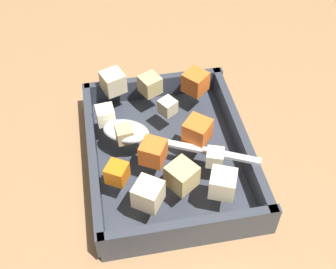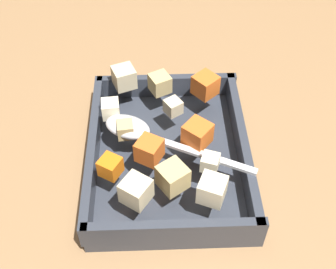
{
  "view_description": "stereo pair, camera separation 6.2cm",
  "coord_description": "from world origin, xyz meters",
  "views": [
    {
      "loc": [
        -0.42,
        0.08,
        0.52
      ],
      "look_at": [
        -0.01,
        0.0,
        0.06
      ],
      "focal_mm": 46.89,
      "sensor_mm": 36.0,
      "label": 1
    },
    {
      "loc": [
        -0.43,
        0.02,
        0.52
      ],
      "look_at": [
        -0.01,
        0.0,
        0.06
      ],
      "focal_mm": 46.89,
      "sensor_mm": 36.0,
      "label": 2
    }
  ],
  "objects": [
    {
      "name": "potato_chunk_heap_side",
      "position": [
        -0.11,
        0.05,
        0.07
      ],
      "size": [
        0.05,
        0.05,
        0.03
      ],
      "primitive_type": "cube",
      "rotation": [
        0.0,
        0.0,
        0.97
      ],
      "color": "beige",
      "rests_on": "baking_dish"
    },
    {
      "name": "potato_chunk_corner_se",
      "position": [
        -0.06,
        -0.05,
        0.06
      ],
      "size": [
        0.03,
        0.03,
        0.02
      ],
      "primitive_type": "cube",
      "rotation": [
        0.0,
        0.0,
        5.94
      ],
      "color": "beige",
      "rests_on": "baking_dish"
    },
    {
      "name": "serving_spoon",
      "position": [
        0.0,
        0.05,
        0.06
      ],
      "size": [
        0.12,
        0.22,
        0.02
      ],
      "rotation": [
        0.0,
        0.0,
        4.27
      ],
      "color": "silver",
      "rests_on": "baking_dish"
    },
    {
      "name": "potato_chunk_back_center",
      "position": [
        0.1,
        0.01,
        0.07
      ],
      "size": [
        0.04,
        0.04,
        0.03
      ],
      "primitive_type": "cube",
      "rotation": [
        0.0,
        0.0,
        2.03
      ],
      "color": "tan",
      "rests_on": "baking_dish"
    },
    {
      "name": "potato_chunk_front_center",
      "position": [
        0.0,
        0.06,
        0.06
      ],
      "size": [
        0.03,
        0.03,
        0.02
      ],
      "primitive_type": "cube",
      "rotation": [
        0.0,
        0.0,
        3.25
      ],
      "color": "tan",
      "rests_on": "baking_dish"
    },
    {
      "name": "potato_chunk_heap_top",
      "position": [
        0.04,
        0.09,
        0.07
      ],
      "size": [
        0.03,
        0.03,
        0.03
      ],
      "primitive_type": "cube",
      "rotation": [
        0.0,
        0.0,
        4.8
      ],
      "color": "beige",
      "rests_on": "baking_dish"
    },
    {
      "name": "potato_chunk_mid_left",
      "position": [
        0.04,
        -0.01,
        0.06
      ],
      "size": [
        0.03,
        0.03,
        0.02
      ],
      "primitive_type": "cube",
      "rotation": [
        0.0,
        0.0,
        5.28
      ],
      "color": "beige",
      "rests_on": "baking_dish"
    },
    {
      "name": "potato_chunk_corner_sw",
      "position": [
        -0.09,
        -0.0,
        0.07
      ],
      "size": [
        0.05,
        0.05,
        0.03
      ],
      "primitive_type": "cube",
      "rotation": [
        0.0,
        0.0,
        3.74
      ],
      "color": "tan",
      "rests_on": "baking_dish"
    },
    {
      "name": "carrot_chunk_mid_right",
      "position": [
        -0.02,
        -0.04,
        0.07
      ],
      "size": [
        0.05,
        0.05,
        0.03
      ],
      "primitive_type": "cube",
      "rotation": [
        0.0,
        0.0,
        5.58
      ],
      "color": "orange",
      "rests_on": "baking_dish"
    },
    {
      "name": "potato_chunk_rim_edge",
      "position": [
        -0.11,
        -0.05,
        0.07
      ],
      "size": [
        0.04,
        0.04,
        0.03
      ],
      "primitive_type": "cube",
      "rotation": [
        0.0,
        0.0,
        2.74
      ],
      "color": "beige",
      "rests_on": "baking_dish"
    },
    {
      "name": "carrot_chunk_near_right",
      "position": [
        -0.07,
        0.08,
        0.07
      ],
      "size": [
        0.04,
        0.04,
        0.03
      ],
      "primitive_type": "cube",
      "rotation": [
        0.0,
        0.0,
        2.6
      ],
      "color": "orange",
      "rests_on": "baking_dish"
    },
    {
      "name": "baking_dish",
      "position": [
        -0.01,
        0.0,
        0.02
      ],
      "size": [
        0.29,
        0.23,
        0.05
      ],
      "color": "#333842",
      "rests_on": "ground_plane"
    },
    {
      "name": "carrot_chunk_near_left",
      "position": [
        -0.04,
        0.03,
        0.07
      ],
      "size": [
        0.04,
        0.04,
        0.03
      ],
      "primitive_type": "cube",
      "rotation": [
        0.0,
        0.0,
        4.19
      ],
      "color": "orange",
      "rests_on": "baking_dish"
    },
    {
      "name": "carrot_chunk_center",
      "position": [
        0.09,
        -0.06,
        0.07
      ],
      "size": [
        0.05,
        0.05,
        0.03
      ],
      "primitive_type": "cube",
      "rotation": [
        0.0,
        0.0,
        0.72
      ],
      "color": "orange",
      "rests_on": "baking_dish"
    },
    {
      "name": "potato_chunk_under_handle",
      "position": [
        0.11,
        0.07,
        0.07
      ],
      "size": [
        0.04,
        0.04,
        0.03
      ],
      "primitive_type": "cube",
      "rotation": [
        0.0,
        0.0,
        3.51
      ],
      "color": "beige",
      "rests_on": "baking_dish"
    },
    {
      "name": "ground_plane",
      "position": [
        0.0,
        0.0,
        0.0
      ],
      "size": [
        4.0,
        4.0,
        0.0
      ],
      "primitive_type": "plane",
      "color": "#936D47"
    }
  ]
}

